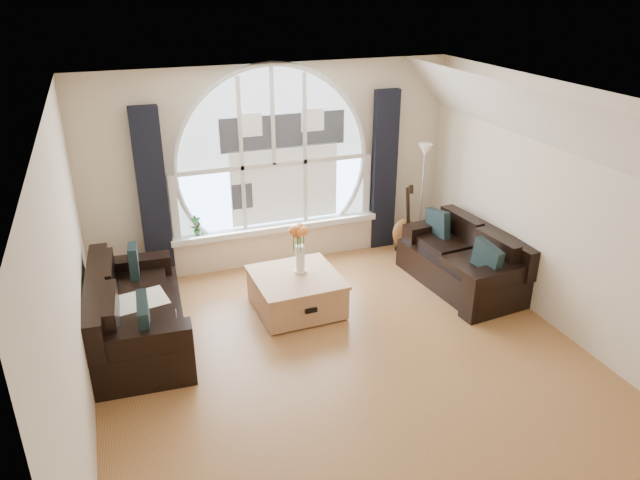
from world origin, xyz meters
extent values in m
cube|color=brown|center=(0.00, 0.00, 0.00)|extent=(5.00, 5.50, 0.01)
cube|color=silver|center=(0.00, 0.00, 2.70)|extent=(5.00, 5.50, 0.01)
cube|color=beige|center=(0.00, 2.75, 1.35)|extent=(5.00, 0.01, 2.70)
cube|color=beige|center=(0.00, -2.75, 1.35)|extent=(5.00, 0.01, 2.70)
cube|color=beige|center=(-2.50, 0.00, 1.35)|extent=(0.01, 5.50, 2.70)
cube|color=beige|center=(2.50, 0.00, 1.35)|extent=(0.01, 5.50, 2.70)
cube|color=silver|center=(2.20, 0.00, 2.35)|extent=(0.92, 5.50, 0.72)
cube|color=silver|center=(0.00, 2.72, 1.62)|extent=(2.60, 0.06, 2.15)
cube|color=white|center=(0.00, 2.65, 0.51)|extent=(2.90, 0.22, 0.08)
cube|color=white|center=(0.00, 2.69, 1.62)|extent=(2.76, 0.08, 2.15)
cube|color=silver|center=(0.15, 2.71, 1.50)|extent=(1.70, 0.02, 1.50)
cube|color=black|center=(-1.60, 2.63, 1.15)|extent=(0.35, 0.12, 2.30)
cube|color=black|center=(1.60, 2.63, 1.15)|extent=(0.35, 0.12, 2.30)
cube|color=black|center=(-2.00, 1.19, 0.40)|extent=(1.06, 1.95, 0.84)
cube|color=black|center=(2.03, 1.14, 0.40)|extent=(1.04, 1.81, 0.77)
cube|color=#A87652|center=(-0.16, 1.28, 0.24)|extent=(1.03, 1.03, 0.49)
cube|color=silver|center=(-1.94, 1.05, 0.50)|extent=(0.65, 0.65, 0.10)
cube|color=white|center=(-0.08, 1.36, 0.84)|extent=(0.24, 0.24, 0.70)
cube|color=#B2B2B2|center=(2.02, 2.26, 0.80)|extent=(0.24, 0.24, 1.60)
cube|color=brown|center=(1.81, 2.30, 0.53)|extent=(0.39, 0.28, 1.06)
imported|color=#1E6023|center=(-1.10, 2.65, 0.69)|extent=(0.17, 0.14, 0.28)
camera|label=1|loc=(-2.05, -4.74, 3.73)|focal=33.69mm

